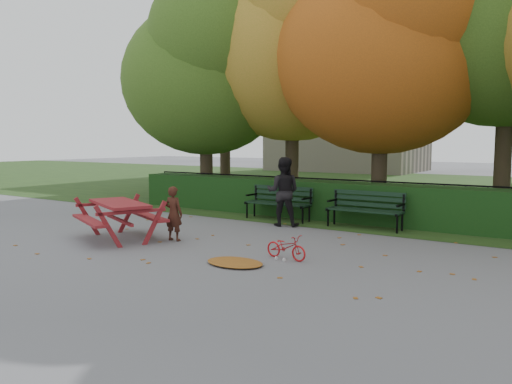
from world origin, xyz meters
The scene contains 17 objects.
ground centered at (0.00, 0.00, 0.00)m, with size 90.00×90.00×0.00m, color slate.
grass_strip centered at (0.00, 14.00, 0.01)m, with size 90.00×90.00×0.00m, color #1E3615.
building_left centered at (-9.00, 26.00, 7.50)m, with size 10.00×7.00×15.00m, color #B6AC91.
hedge centered at (0.00, 4.50, 0.50)m, with size 13.00×0.90×1.00m, color black.
iron_fence centered at (0.00, 5.30, 0.54)m, with size 14.00×0.04×1.02m.
tree_a centered at (-5.19, 5.58, 4.52)m, with size 5.88×5.60×7.48m.
tree_b centered at (-2.44, 6.75, 5.40)m, with size 6.72×6.40×8.79m.
tree_c centered at (0.83, 5.96, 4.82)m, with size 6.30×6.00×8.00m.
tree_f centered at (-7.13, 9.24, 5.69)m, with size 6.93×6.60×9.19m.
bench_left centered at (-1.30, 3.70, 0.52)m, with size 1.80×0.57×0.88m.
bench_right centered at (1.10, 3.70, 0.52)m, with size 1.80×0.57×0.88m.
picnic_table centered at (-2.71, -0.48, 0.62)m, with size 2.31×2.13×0.91m.
leaf_pile centered at (0.59, -0.88, 0.04)m, with size 1.03×0.72×0.07m, color brown.
leaf_scatter centered at (0.00, 0.30, 0.01)m, with size 9.00×5.70×0.01m, color brown, non-canonical shape.
child centered at (-1.67, 0.06, 0.57)m, with size 0.42×0.27×1.14m, color #3B1B13.
adult centered at (-0.71, 2.90, 0.84)m, with size 0.82×0.64×1.68m, color black.
bicycle centered at (1.12, -0.09, 0.22)m, with size 0.29×0.84×0.44m, color #B11013.
Camera 1 is at (5.45, -7.52, 2.06)m, focal length 35.00 mm.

